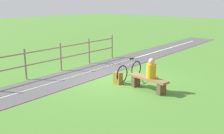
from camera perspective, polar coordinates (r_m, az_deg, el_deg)
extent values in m
plane|color=#477A2D|center=(11.43, -0.17, -2.27)|extent=(80.00, 80.00, 0.00)
cube|color=#4C494C|center=(9.96, -20.89, -5.62)|extent=(4.67, 36.05, 0.02)
cube|color=silver|center=(9.96, -20.89, -5.56)|extent=(2.47, 31.92, 0.00)
cube|color=brown|center=(9.86, 7.54, -2.36)|extent=(1.65, 0.55, 0.08)
cube|color=brown|center=(9.56, 10.23, -4.49)|extent=(0.20, 0.34, 0.40)
cube|color=brown|center=(10.33, 4.98, -2.94)|extent=(0.20, 0.34, 0.40)
cylinder|color=orange|center=(9.70, 8.15, -0.85)|extent=(0.38, 0.38, 0.51)
sphere|color=tan|center=(9.62, 8.22, 1.18)|extent=(0.22, 0.22, 0.22)
torus|color=black|center=(10.67, 2.12, -1.49)|extent=(0.10, 0.71, 0.70)
torus|color=black|center=(11.47, 5.06, -0.44)|extent=(0.10, 0.71, 0.70)
cylinder|color=silver|center=(11.00, 3.67, 0.55)|extent=(0.10, 0.85, 0.04)
cylinder|color=silver|center=(10.91, 3.21, -0.35)|extent=(0.08, 0.62, 0.33)
cylinder|color=silver|center=(11.10, 4.11, 1.20)|extent=(0.03, 0.03, 0.20)
cube|color=black|center=(11.07, 4.12, 1.75)|extent=(0.10, 0.21, 0.05)
cube|color=olive|center=(10.59, 1.22, -2.31)|extent=(0.33, 0.24, 0.46)
cube|color=#A57A2A|center=(10.70, 1.70, -2.52)|extent=(0.22, 0.05, 0.20)
cylinder|color=#847051|center=(15.36, 0.00, 4.34)|extent=(0.08, 0.08, 1.27)
cylinder|color=#847051|center=(13.98, -4.80, 3.33)|extent=(0.08, 0.08, 1.27)
cylinder|color=#847051|center=(12.71, -10.60, 2.09)|extent=(0.08, 0.08, 1.27)
cylinder|color=#847051|center=(11.61, -17.58, 0.57)|extent=(0.08, 0.08, 1.27)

